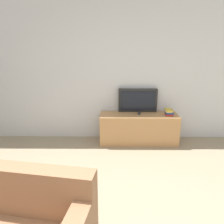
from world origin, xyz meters
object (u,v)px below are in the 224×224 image
(tv_stand, at_px, (138,128))
(book_stack, at_px, (169,112))
(television, at_px, (138,100))
(remote_on_stand, at_px, (139,113))

(tv_stand, bearing_deg, book_stack, -4.90)
(television, xyz_separation_m, remote_on_stand, (0.02, -0.15, -0.21))
(book_stack, bearing_deg, television, 156.62)
(tv_stand, distance_m, television, 0.53)
(tv_stand, xyz_separation_m, television, (-0.01, 0.19, 0.49))
(book_stack, bearing_deg, tv_stand, 175.10)
(book_stack, bearing_deg, remote_on_stand, 170.42)
(television, distance_m, book_stack, 0.61)
(book_stack, xyz_separation_m, remote_on_stand, (-0.52, 0.09, -0.05))
(tv_stand, height_order, book_stack, book_stack)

